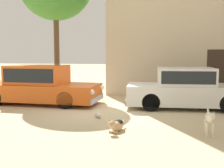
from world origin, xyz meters
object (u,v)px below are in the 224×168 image
at_px(stray_dog_spotted, 117,125).
at_px(stray_dog_tan, 210,119).
at_px(parked_sedan_second, 186,88).
at_px(parked_sedan_nearest, 39,85).
at_px(stray_cat, 98,115).

xyz_separation_m(stray_dog_spotted, stray_dog_tan, (2.20, -0.01, 0.25)).
bearing_deg(stray_dog_tan, parked_sedan_second, -172.27).
distance_m(parked_sedan_second, stray_dog_spotted, 4.00).
height_order(parked_sedan_second, stray_dog_spotted, parked_sedan_second).
bearing_deg(stray_dog_spotted, stray_dog_tan, 104.91).
bearing_deg(stray_dog_tan, parked_sedan_nearest, -116.89).
height_order(parked_sedan_nearest, stray_dog_spotted, parked_sedan_nearest).
bearing_deg(stray_dog_spotted, parked_sedan_nearest, -118.27).
bearing_deg(stray_cat, stray_dog_spotted, 5.41).
bearing_deg(parked_sedan_nearest, stray_dog_tan, -27.96).
xyz_separation_m(stray_dog_tan, stray_cat, (-2.99, 1.46, -0.35)).
xyz_separation_m(parked_sedan_nearest, stray_dog_spotted, (3.58, -3.40, -0.56)).
relative_size(parked_sedan_second, stray_cat, 7.38).
bearing_deg(parked_sedan_second, stray_dog_spotted, -122.15).
height_order(parked_sedan_nearest, stray_dog_tan, parked_sedan_nearest).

